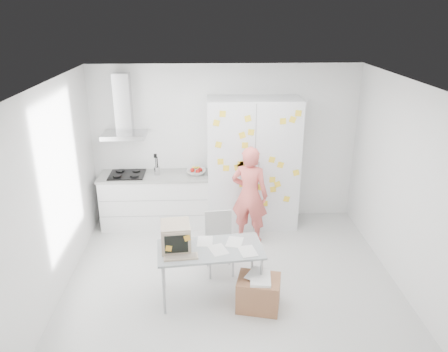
{
  "coord_description": "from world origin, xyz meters",
  "views": [
    {
      "loc": [
        -0.31,
        -5.16,
        3.53
      ],
      "look_at": [
        -0.07,
        0.76,
        1.24
      ],
      "focal_mm": 35.0,
      "sensor_mm": 36.0,
      "label": 1
    }
  ],
  "objects_px": {
    "desk": "(189,242)",
    "cardboard_box": "(258,292)",
    "chair": "(219,238)",
    "person": "(250,195)"
  },
  "relations": [
    {
      "from": "chair",
      "to": "cardboard_box",
      "type": "distance_m",
      "value": 1.04
    },
    {
      "from": "person",
      "to": "chair",
      "type": "height_order",
      "value": "person"
    },
    {
      "from": "person",
      "to": "cardboard_box",
      "type": "xyz_separation_m",
      "value": [
        -0.04,
        -1.7,
        -0.58
      ]
    },
    {
      "from": "person",
      "to": "chair",
      "type": "bearing_deg",
      "value": 77.68
    },
    {
      "from": "desk",
      "to": "cardboard_box",
      "type": "height_order",
      "value": "desk"
    },
    {
      "from": "chair",
      "to": "desk",
      "type": "bearing_deg",
      "value": -129.06
    },
    {
      "from": "person",
      "to": "desk",
      "type": "height_order",
      "value": "person"
    },
    {
      "from": "person",
      "to": "desk",
      "type": "bearing_deg",
      "value": 77.04
    },
    {
      "from": "desk",
      "to": "cardboard_box",
      "type": "distance_m",
      "value": 1.07
    },
    {
      "from": "cardboard_box",
      "to": "chair",
      "type": "bearing_deg",
      "value": 117.43
    }
  ]
}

